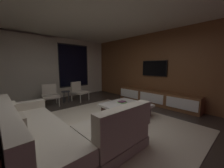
% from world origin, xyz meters
% --- Properties ---
extents(floor, '(9.20, 9.20, 0.00)m').
position_xyz_m(floor, '(0.00, 0.00, 0.00)').
color(floor, '#332B26').
extents(back_wall_with_window, '(6.60, 0.30, 2.70)m').
position_xyz_m(back_wall_with_window, '(-0.06, 3.62, 1.34)').
color(back_wall_with_window, beige).
rests_on(back_wall_with_window, floor).
extents(media_wall, '(0.12, 7.80, 2.70)m').
position_xyz_m(media_wall, '(3.06, 0.00, 1.35)').
color(media_wall, brown).
rests_on(media_wall, floor).
extents(ceiling, '(8.20, 8.20, 0.00)m').
position_xyz_m(ceiling, '(0.00, 0.00, 2.70)').
color(ceiling, beige).
extents(area_rug, '(3.20, 3.80, 0.01)m').
position_xyz_m(area_rug, '(0.35, -0.10, 0.01)').
color(area_rug, beige).
rests_on(area_rug, floor).
extents(sectional_couch, '(1.98, 2.50, 0.82)m').
position_xyz_m(sectional_couch, '(-0.97, -0.21, 0.29)').
color(sectional_couch, '#A49C8C').
rests_on(sectional_couch, floor).
extents(coffee_table, '(1.16, 1.16, 0.36)m').
position_xyz_m(coffee_table, '(1.06, -0.01, 0.19)').
color(coffee_table, '#341912').
rests_on(coffee_table, floor).
extents(book_stack_on_coffee_table, '(0.23, 0.20, 0.06)m').
position_xyz_m(book_stack_on_coffee_table, '(1.08, 0.16, 0.39)').
color(book_stack_on_coffee_table, '#9AD281').
rests_on(book_stack_on_coffee_table, coffee_table).
extents(accent_chair_near_window, '(0.67, 0.68, 0.78)m').
position_xyz_m(accent_chair_near_window, '(0.95, 2.52, 0.43)').
color(accent_chair_near_window, '#B2ADA0').
rests_on(accent_chair_near_window, floor).
extents(accent_chair_by_curtain, '(0.62, 0.64, 0.78)m').
position_xyz_m(accent_chair_by_curtain, '(-0.17, 2.60, 0.43)').
color(accent_chair_by_curtain, '#B2ADA0').
rests_on(accent_chair_by_curtain, floor).
extents(side_stool, '(0.32, 0.32, 0.46)m').
position_xyz_m(side_stool, '(0.40, 2.56, 0.37)').
color(side_stool, '#333338').
rests_on(side_stool, floor).
extents(media_console, '(0.46, 3.10, 0.52)m').
position_xyz_m(media_console, '(2.77, 0.05, 0.25)').
color(media_console, brown).
rests_on(media_console, floor).
extents(mounted_tv, '(0.05, 1.01, 0.59)m').
position_xyz_m(mounted_tv, '(2.95, 0.25, 1.35)').
color(mounted_tv, black).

